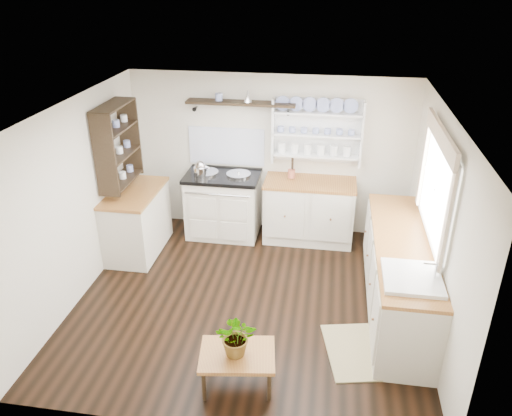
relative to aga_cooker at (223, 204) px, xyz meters
The scene contains 19 objects.
floor 1.76m from the aga_cooker, 67.84° to the right, with size 4.00×3.80×0.01m, color black.
wall_back 0.98m from the aga_cooker, 27.32° to the left, with size 4.00×0.02×2.30m, color beige.
wall_right 3.14m from the aga_cooker, 30.74° to the right, with size 0.02×3.80×2.30m, color beige.
wall_left 2.18m from the aga_cooker, 130.92° to the right, with size 0.02×3.80×2.30m, color beige.
ceiling 2.49m from the aga_cooker, 67.84° to the right, with size 4.00×3.80×0.01m, color white.
window 3.15m from the aga_cooker, 28.74° to the right, with size 0.08×1.55×1.22m.
aga_cooker is the anchor object (origin of this frame).
back_cabinets 1.24m from the aga_cooker, ahead, with size 1.27×0.63×0.90m.
right_cabinets 2.76m from the aga_cooker, 32.14° to the right, with size 0.62×2.43×0.90m.
belfast_sink 3.24m from the aga_cooker, 43.49° to the right, with size 0.55×0.60×0.45m.
left_cabinets 1.25m from the aga_cooker, 147.73° to the right, with size 0.62×1.13×0.90m.
plate_rack 1.71m from the aga_cooker, 12.84° to the left, with size 1.20×0.22×0.90m.
high_shelf 1.46m from the aga_cooker, 40.92° to the left, with size 1.50×0.29×0.16m.
left_shelving 1.74m from the aga_cooker, 150.85° to the right, with size 0.28×0.80×1.05m, color black.
kettle 0.65m from the aga_cooker, 156.85° to the right, with size 0.19×0.19×0.24m, color silver, non-canonical shape.
utensil_crock 1.09m from the aga_cooker, ahead, with size 0.10×0.10×0.12m, color #AE5740.
center_table 3.01m from the aga_cooker, 75.29° to the right, with size 0.76×0.59×0.38m.
potted_plant 3.01m from the aga_cooker, 75.29° to the right, with size 0.37×0.32×0.41m, color #3F7233.
floor_rug 2.99m from the aga_cooker, 50.84° to the right, with size 0.55×0.85×0.02m, color #908153.
Camera 1 is at (0.85, -4.81, 3.60)m, focal length 35.00 mm.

